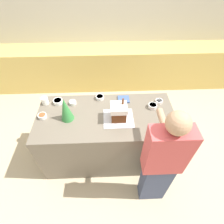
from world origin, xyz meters
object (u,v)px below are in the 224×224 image
baking_tray (118,118)px  gingerbread_house (119,112)px  candy_bowl_beside_tree (159,101)px  candy_bowl_near_tray_left (42,116)px  candy_bowl_center_rear (73,102)px  person (161,164)px  decorative_tree (66,109)px  candy_bowl_front_corner (153,106)px  mug (45,101)px  cookbook (124,99)px  candy_bowl_far_right (58,101)px  candy_bowl_far_left (100,97)px

baking_tray → gingerbread_house: size_ratio=1.27×
candy_bowl_beside_tree → candy_bowl_near_tray_left: bearing=-172.0°
candy_bowl_center_rear → candy_bowl_near_tray_left: candy_bowl_near_tray_left is taller
candy_bowl_near_tray_left → person: size_ratio=0.07×
baking_tray → decorative_tree: (-0.65, 0.03, 0.16)m
baking_tray → candy_bowl_front_corner: (0.48, 0.18, 0.03)m
baking_tray → mug: mug is taller
cookbook → candy_bowl_beside_tree: bearing=-8.5°
candy_bowl_center_rear → candy_bowl_near_tray_left: size_ratio=0.91×
gingerbread_house → mug: size_ratio=2.94×
candy_bowl_far_right → cookbook: bearing=1.7°
candy_bowl_far_right → candy_bowl_front_corner: 1.30m
candy_bowl_beside_tree → person: person is taller
decorative_tree → person: person is taller
candy_bowl_far_right → cookbook: 0.92m
gingerbread_house → candy_bowl_far_left: bearing=121.2°
decorative_tree → candy_bowl_far_right: decorative_tree is taller
gingerbread_house → candy_bowl_center_rear: bearing=153.6°
baking_tray → candy_bowl_center_rear: bearing=153.6°
decorative_tree → candy_bowl_near_tray_left: (-0.33, 0.03, -0.14)m
baking_tray → gingerbread_house: bearing=31.1°
candy_bowl_center_rear → mug: size_ratio=0.96×
candy_bowl_far_left → candy_bowl_center_rear: bearing=-166.3°
gingerbread_house → person: size_ratio=0.19×
gingerbread_house → candy_bowl_beside_tree: size_ratio=2.94×
candy_bowl_far_right → candy_bowl_far_left: 0.58m
candy_bowl_front_corner → candy_bowl_center_rear: bearing=173.7°
candy_bowl_front_corner → cookbook: 0.42m
candy_bowl_far_right → person: (1.25, -0.93, -0.11)m
candy_bowl_far_right → candy_bowl_far_left: size_ratio=1.11×
decorative_tree → candy_bowl_center_rear: decorative_tree is taller
candy_bowl_far_right → candy_bowl_front_corner: candy_bowl_front_corner is taller
candy_bowl_center_rear → person: bearing=-41.0°
gingerbread_house → decorative_tree: decorative_tree is taller
gingerbread_house → candy_bowl_far_left: (-0.24, 0.40, -0.10)m
baking_tray → gingerbread_house: gingerbread_house is taller
candy_bowl_front_corner → candy_bowl_beside_tree: bearing=41.3°
mug → person: size_ratio=0.06×
candy_bowl_near_tray_left → candy_bowl_front_corner: bearing=4.8°
decorative_tree → candy_bowl_far_right: bearing=120.2°
candy_bowl_center_rear → candy_bowl_far_right: (-0.21, 0.02, 0.01)m
gingerbread_house → candy_bowl_near_tray_left: size_ratio=2.79×
decorative_tree → candy_bowl_center_rear: bearing=83.4°
candy_bowl_near_tray_left → person: bearing=-25.4°
mug → person: person is taller
candy_bowl_beside_tree → candy_bowl_far_right: (-1.41, 0.05, 0.01)m
gingerbread_house → candy_bowl_near_tray_left: 0.98m
decorative_tree → baking_tray: bearing=-2.8°
candy_bowl_far_left → candy_bowl_front_corner: candy_bowl_front_corner is taller
gingerbread_house → candy_bowl_center_rear: 0.69m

